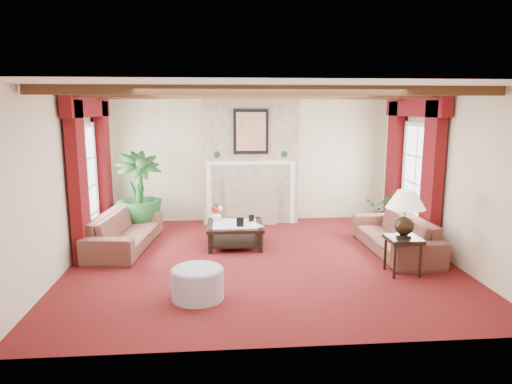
{
  "coord_description": "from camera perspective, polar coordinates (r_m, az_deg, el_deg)",
  "views": [
    {
      "loc": [
        -0.67,
        -7.04,
        2.43
      ],
      "look_at": [
        -0.06,
        0.4,
        1.05
      ],
      "focal_mm": 32.0,
      "sensor_mm": 36.0,
      "label": 1
    }
  ],
  "objects": [
    {
      "name": "floor",
      "position": [
        7.47,
        0.69,
        -8.48
      ],
      "size": [
        6.0,
        6.0,
        0.0
      ],
      "primitive_type": "plane",
      "color": "#440C0C",
      "rests_on": "ground"
    },
    {
      "name": "ceiling",
      "position": [
        7.07,
        0.74,
        12.68
      ],
      "size": [
        6.0,
        6.0,
        0.0
      ],
      "primitive_type": "plane",
      "rotation": [
        3.14,
        0.0,
        0.0
      ],
      "color": "white",
      "rests_on": "floor"
    },
    {
      "name": "back_wall",
      "position": [
        9.87,
        -0.81,
        4.21
      ],
      "size": [
        6.0,
        0.02,
        2.7
      ],
      "primitive_type": "cube",
      "color": "beige",
      "rests_on": "ground"
    },
    {
      "name": "left_wall",
      "position": [
        7.49,
        -22.8,
        1.38
      ],
      "size": [
        0.02,
        5.5,
        2.7
      ],
      "primitive_type": "cube",
      "color": "beige",
      "rests_on": "ground"
    },
    {
      "name": "right_wall",
      "position": [
        8.01,
        22.62,
        1.93
      ],
      "size": [
        0.02,
        5.5,
        2.7
      ],
      "primitive_type": "cube",
      "color": "beige",
      "rests_on": "ground"
    },
    {
      "name": "ceiling_beams",
      "position": [
        7.07,
        0.74,
        12.19
      ],
      "size": [
        6.0,
        3.0,
        0.12
      ],
      "primitive_type": null,
      "color": "#3B2312",
      "rests_on": "ceiling"
    },
    {
      "name": "fireplace",
      "position": [
        9.61,
        -0.74,
        12.1
      ],
      "size": [
        2.0,
        0.52,
        2.7
      ],
      "primitive_type": null,
      "color": "tan",
      "rests_on": "ground"
    },
    {
      "name": "french_door_left",
      "position": [
        8.36,
        -20.88,
        7.76
      ],
      "size": [
        0.1,
        1.1,
        2.16
      ],
      "primitive_type": null,
      "color": "white",
      "rests_on": "ground"
    },
    {
      "name": "french_door_right",
      "position": [
        8.83,
        19.83,
        7.93
      ],
      "size": [
        0.1,
        1.1,
        2.16
      ],
      "primitive_type": null,
      "color": "white",
      "rests_on": "ground"
    },
    {
      "name": "curtains_left",
      "position": [
        8.33,
        -20.33,
        10.68
      ],
      "size": [
        0.2,
        2.4,
        2.55
      ],
      "primitive_type": null,
      "color": "#4E0A0F",
      "rests_on": "ground"
    },
    {
      "name": "curtains_right",
      "position": [
        8.78,
        19.34,
        10.7
      ],
      "size": [
        0.2,
        2.4,
        2.55
      ],
      "primitive_type": null,
      "color": "#4E0A0F",
      "rests_on": "ground"
    },
    {
      "name": "sofa_left",
      "position": [
        8.32,
        -16.06,
        -3.93
      ],
      "size": [
        2.27,
        1.1,
        0.83
      ],
      "primitive_type": "imported",
      "rotation": [
        0.0,
        0.0,
        1.46
      ],
      "color": "#3A101C",
      "rests_on": "ground"
    },
    {
      "name": "sofa_right",
      "position": [
        8.12,
        17.0,
        -4.34
      ],
      "size": [
        2.16,
        0.74,
        0.83
      ],
      "primitive_type": "imported",
      "rotation": [
        0.0,
        0.0,
        -1.54
      ],
      "color": "#3A101C",
      "rests_on": "ground"
    },
    {
      "name": "potted_palm",
      "position": [
        9.27,
        -14.35,
        -2.2
      ],
      "size": [
        2.1,
        2.27,
        0.89
      ],
      "primitive_type": "imported",
      "rotation": [
        0.0,
        0.0,
        0.43
      ],
      "color": "black",
      "rests_on": "ground"
    },
    {
      "name": "small_plant",
      "position": [
        9.54,
        15.78,
        -2.74
      ],
      "size": [
        1.51,
        1.51,
        0.62
      ],
      "primitive_type": "imported",
      "rotation": [
        0.0,
        0.0,
        -0.75
      ],
      "color": "black",
      "rests_on": "ground"
    },
    {
      "name": "coffee_table",
      "position": [
        8.17,
        -2.63,
        -5.36
      ],
      "size": [
        1.0,
        1.0,
        0.4
      ],
      "primitive_type": null,
      "rotation": [
        0.0,
        0.0,
        -0.02
      ],
      "color": "black",
      "rests_on": "ground"
    },
    {
      "name": "side_table",
      "position": [
        7.15,
        17.83,
        -7.55
      ],
      "size": [
        0.55,
        0.55,
        0.56
      ],
      "primitive_type": null,
      "rotation": [
        0.0,
        0.0,
        0.18
      ],
      "color": "black",
      "rests_on": "ground"
    },
    {
      "name": "ottoman",
      "position": [
        6.04,
        -7.31,
        -11.31
      ],
      "size": [
        0.67,
        0.67,
        0.39
      ],
      "primitive_type": "cylinder",
      "color": "#948C9E",
      "rests_on": "ground"
    },
    {
      "name": "table_lamp",
      "position": [
        6.98,
        18.13,
        -2.54
      ],
      "size": [
        0.57,
        0.57,
        0.72
      ],
      "primitive_type": null,
      "color": "black",
      "rests_on": "side_table"
    },
    {
      "name": "flower_vase",
      "position": [
        8.35,
        -4.97,
        -2.96
      ],
      "size": [
        0.22,
        0.22,
        0.18
      ],
      "primitive_type": "imported",
      "rotation": [
        0.0,
        0.0,
        0.1
      ],
      "color": "silver",
      "rests_on": "coffee_table"
    },
    {
      "name": "book",
      "position": [
        7.85,
        -0.73,
        -3.45
      ],
      "size": [
        0.22,
        0.18,
        0.27
      ],
      "primitive_type": "imported",
      "rotation": [
        0.0,
        0.0,
        0.45
      ],
      "color": "black",
      "rests_on": "coffee_table"
    },
    {
      "name": "photo_frame_a",
      "position": [
        7.86,
        -1.99,
        -3.82
      ],
      "size": [
        0.13,
        0.03,
        0.17
      ],
      "primitive_type": null,
      "rotation": [
        0.0,
        0.0,
        -0.04
      ],
      "color": "black",
      "rests_on": "coffee_table"
    },
    {
      "name": "photo_frame_b",
      "position": [
        8.22,
        -0.59,
        -3.32
      ],
      "size": [
        0.1,
        0.06,
        0.13
      ],
      "primitive_type": null,
      "rotation": [
        0.0,
        0.0,
        0.4
      ],
      "color": "black",
      "rests_on": "coffee_table"
    }
  ]
}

